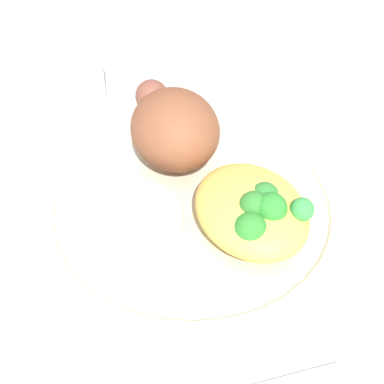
% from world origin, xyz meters
% --- Properties ---
extents(ground_plane, '(2.00, 2.00, 0.00)m').
position_xyz_m(ground_plane, '(0.00, 0.00, 0.00)').
color(ground_plane, silver).
extents(plate, '(0.27, 0.27, 0.01)m').
position_xyz_m(plate, '(0.00, 0.00, 0.01)').
color(plate, beige).
rests_on(plate, ground_plane).
extents(roasted_chicken, '(0.10, 0.08, 0.07)m').
position_xyz_m(roasted_chicken, '(0.06, -0.01, 0.05)').
color(roasted_chicken, brown).
rests_on(roasted_chicken, plate).
extents(rice_pile, '(0.08, 0.08, 0.04)m').
position_xyz_m(rice_pile, '(-0.01, 0.06, 0.03)').
color(rice_pile, white).
rests_on(rice_pile, plate).
extents(mac_cheese_with_broccoli, '(0.11, 0.09, 0.05)m').
position_xyz_m(mac_cheese_with_broccoli, '(-0.05, -0.03, 0.04)').
color(mac_cheese_with_broccoli, gold).
rests_on(mac_cheese_with_broccoli, plate).
extents(water_glass, '(0.06, 0.06, 0.08)m').
position_xyz_m(water_glass, '(0.20, 0.05, 0.04)').
color(water_glass, silver).
rests_on(water_glass, ground_plane).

